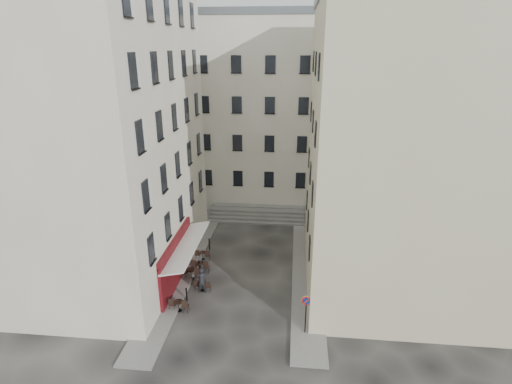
# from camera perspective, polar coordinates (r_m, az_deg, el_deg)

# --- Properties ---
(ground) EXTENTS (90.00, 90.00, 0.00)m
(ground) POSITION_cam_1_polar(r_m,az_deg,el_deg) (27.34, -2.47, -14.46)
(ground) COLOR black
(ground) RESTS_ON ground
(sidewalk_left) EXTENTS (2.00, 22.00, 0.12)m
(sidewalk_left) POSITION_cam_1_polar(r_m,az_deg,el_deg) (31.47, -9.69, -9.59)
(sidewalk_left) COLOR slate
(sidewalk_left) RESTS_ON ground
(sidewalk_right) EXTENTS (2.00, 18.00, 0.12)m
(sidewalk_right) POSITION_cam_1_polar(r_m,az_deg,el_deg) (29.63, 7.19, -11.47)
(sidewalk_right) COLOR slate
(sidewalk_right) RESTS_ON ground
(building_left) EXTENTS (12.20, 16.20, 20.60)m
(building_left) POSITION_cam_1_polar(r_m,az_deg,el_deg) (29.28, -22.94, 8.33)
(building_left) COLOR beige
(building_left) RESTS_ON ground
(building_right) EXTENTS (12.20, 14.20, 18.60)m
(building_right) POSITION_cam_1_polar(r_m,az_deg,el_deg) (27.43, 20.72, 5.76)
(building_right) COLOR #BAAF8A
(building_right) RESTS_ON ground
(building_back) EXTENTS (18.20, 10.20, 18.60)m
(building_back) POSITION_cam_1_polar(r_m,az_deg,el_deg) (41.94, -0.34, 11.65)
(building_back) COLOR beige
(building_back) RESTS_ON ground
(cafe_storefront) EXTENTS (1.74, 7.30, 3.50)m
(cafe_storefront) POSITION_cam_1_polar(r_m,az_deg,el_deg) (28.03, -11.12, -9.38)
(cafe_storefront) COLOR #460A0F
(cafe_storefront) RESTS_ON ground
(stone_steps) EXTENTS (9.00, 3.15, 0.80)m
(stone_steps) POSITION_cam_1_polar(r_m,az_deg,el_deg) (38.12, 0.17, -3.21)
(stone_steps) COLOR slate
(stone_steps) RESTS_ON ground
(bollard_near) EXTENTS (0.12, 0.12, 0.98)m
(bollard_near) POSITION_cam_1_polar(r_m,az_deg,el_deg) (26.84, -9.90, -14.15)
(bollard_near) COLOR black
(bollard_near) RESTS_ON ground
(bollard_mid) EXTENTS (0.12, 0.12, 0.98)m
(bollard_mid) POSITION_cam_1_polar(r_m,az_deg,el_deg) (29.69, -8.12, -10.40)
(bollard_mid) COLOR black
(bollard_mid) RESTS_ON ground
(bollard_far) EXTENTS (0.12, 0.12, 0.98)m
(bollard_far) POSITION_cam_1_polar(r_m,az_deg,el_deg) (32.66, -6.69, -7.32)
(bollard_far) COLOR black
(bollard_far) RESTS_ON ground
(no_parking_sign) EXTENTS (0.57, 0.13, 2.52)m
(no_parking_sign) POSITION_cam_1_polar(r_m,az_deg,el_deg) (23.34, 7.17, -16.09)
(no_parking_sign) COLOR black
(no_parking_sign) RESTS_ON ground
(bistro_table_a) EXTENTS (1.27, 0.59, 0.89)m
(bistro_table_a) POSITION_cam_1_polar(r_m,az_deg,el_deg) (26.10, -10.95, -15.54)
(bistro_table_a) COLOR black
(bistro_table_a) RESTS_ON ground
(bistro_table_b) EXTENTS (1.13, 0.53, 0.80)m
(bistro_table_b) POSITION_cam_1_polar(r_m,az_deg,el_deg) (27.69, -7.64, -13.12)
(bistro_table_b) COLOR black
(bistro_table_b) RESTS_ON ground
(bistro_table_c) EXTENTS (1.41, 0.66, 0.99)m
(bistro_table_c) POSITION_cam_1_polar(r_m,az_deg,el_deg) (29.00, -9.24, -11.31)
(bistro_table_c) COLOR black
(bistro_table_c) RESTS_ON ground
(bistro_table_d) EXTENTS (1.30, 0.61, 0.91)m
(bistro_table_d) POSITION_cam_1_polar(r_m,az_deg,el_deg) (29.78, -7.93, -10.42)
(bistro_table_d) COLOR black
(bistro_table_d) RESTS_ON ground
(bistro_table_e) EXTENTS (1.16, 0.54, 0.81)m
(bistro_table_e) POSITION_cam_1_polar(r_m,az_deg,el_deg) (31.30, -7.61, -8.89)
(bistro_table_e) COLOR black
(bistro_table_e) RESTS_ON ground
(pedestrian) EXTENTS (0.73, 0.54, 1.82)m
(pedestrian) POSITION_cam_1_polar(r_m,az_deg,el_deg) (27.32, -7.78, -12.38)
(pedestrian) COLOR black
(pedestrian) RESTS_ON ground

